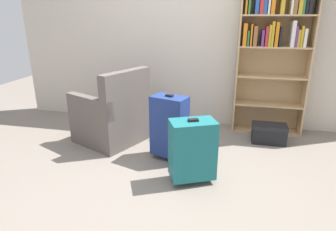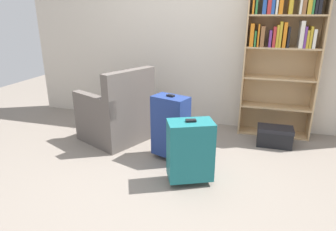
# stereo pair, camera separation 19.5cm
# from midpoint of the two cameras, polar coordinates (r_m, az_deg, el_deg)

# --- Properties ---
(ground_plane) EXTENTS (8.83, 8.83, 0.00)m
(ground_plane) POSITION_cam_midpoint_polar(r_m,az_deg,el_deg) (2.82, -2.78, -12.88)
(ground_plane) COLOR slate
(back_wall) EXTENTS (5.05, 0.10, 2.60)m
(back_wall) POSITION_cam_midpoint_polar(r_m,az_deg,el_deg) (4.10, 3.46, 16.44)
(back_wall) COLOR beige
(back_wall) RESTS_ON ground
(bookshelf) EXTENTS (0.87, 0.27, 1.83)m
(bookshelf) POSITION_cam_midpoint_polar(r_m,az_deg,el_deg) (3.90, 18.48, 12.45)
(bookshelf) COLOR tan
(bookshelf) RESTS_ON ground
(armchair) EXTENTS (0.93, 0.93, 0.90)m
(armchair) POSITION_cam_midpoint_polar(r_m,az_deg,el_deg) (3.64, -12.16, -0.16)
(armchair) COLOR #59514C
(armchair) RESTS_ON ground
(mug) EXTENTS (0.12, 0.08, 0.10)m
(mug) POSITION_cam_midpoint_polar(r_m,az_deg,el_deg) (3.64, -2.48, -4.27)
(mug) COLOR white
(mug) RESTS_ON ground
(storage_box) EXTENTS (0.40, 0.24, 0.23)m
(storage_box) POSITION_cam_midpoint_polar(r_m,az_deg,el_deg) (3.75, 17.59, -3.26)
(storage_box) COLOR black
(storage_box) RESTS_ON ground
(suitcase_navy_blue) EXTENTS (0.42, 0.32, 0.72)m
(suitcase_navy_blue) POSITION_cam_midpoint_polar(r_m,az_deg,el_deg) (3.09, -1.53, -2.12)
(suitcase_navy_blue) COLOR navy
(suitcase_navy_blue) RESTS_ON ground
(suitcase_teal) EXTENTS (0.47, 0.39, 0.62)m
(suitcase_teal) POSITION_cam_midpoint_polar(r_m,az_deg,el_deg) (2.70, 2.68, -6.62)
(suitcase_teal) COLOR #19666B
(suitcase_teal) RESTS_ON ground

